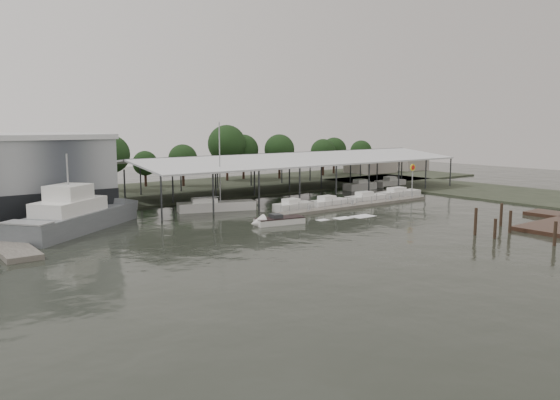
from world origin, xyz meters
TOP-DOWN VIEW (x-y plane):
  - ground at (0.00, 0.00)m, footprint 200.00×200.00m
  - land_strip_far at (0.00, 42.00)m, footprint 140.00×30.00m
  - land_strip_east at (45.00, 10.00)m, footprint 20.00×60.00m
  - covered_boat_shed at (17.00, 28.00)m, footprint 58.24×24.00m
  - trawler_dock at (-30.00, 14.00)m, footprint 3.00×18.00m
  - floating_dock at (15.00, 10.00)m, footprint 28.00×2.00m
  - shell_fuel_sign at (27.00, 9.99)m, footprint 1.10×0.18m
  - distant_commercial_buildings at (59.03, 44.69)m, footprint 22.00×8.00m
  - grey_trawler at (-22.05, 16.83)m, footprint 17.37×14.93m
  - white_sailboat at (-2.82, 19.28)m, footprint 10.73×5.81m
  - speedboat_underway at (-2.59, 6.04)m, footprint 17.50×5.01m
  - moored_cruiser_0 at (5.72, 12.94)m, footprint 6.00×2.45m
  - moored_cruiser_1 at (11.58, 12.20)m, footprint 6.44×2.41m
  - moored_cruiser_2 at (19.21, 12.24)m, footprint 7.06×2.39m
  - moored_cruiser_3 at (27.32, 12.98)m, footprint 8.24×2.63m
  - mooring_pilings at (13.63, -14.66)m, footprint 7.05×9.02m
  - horizon_tree_line at (22.27, 48.48)m, footprint 67.28×10.43m

SIDE VIEW (x-z plane):
  - ground at x=0.00m, z-range 0.00..0.00m
  - land_strip_far at x=0.00m, z-range -0.05..0.25m
  - land_strip_east at x=45.00m, z-range -0.05..0.25m
  - floating_dock at x=15.00m, z-range -0.50..0.90m
  - trawler_dock at x=-30.00m, z-range 0.00..0.50m
  - speedboat_underway at x=-2.59m, z-range -0.61..1.39m
  - moored_cruiser_3 at x=27.32m, z-range -0.24..1.46m
  - moored_cruiser_0 at x=5.72m, z-range -0.24..1.46m
  - moored_cruiser_1 at x=11.58m, z-range -0.24..1.46m
  - moored_cruiser_2 at x=19.21m, z-range -0.24..1.46m
  - white_sailboat at x=-2.82m, z-range -5.42..6.71m
  - mooring_pilings at x=13.63m, z-range -0.79..2.80m
  - grey_trawler at x=-22.05m, z-range -2.84..6.00m
  - distant_commercial_buildings at x=59.03m, z-range -0.16..3.84m
  - shell_fuel_sign at x=27.00m, z-range 1.15..6.70m
  - covered_boat_shed at x=17.00m, z-range 2.65..9.61m
  - horizon_tree_line at x=22.27m, z-range 0.54..12.02m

